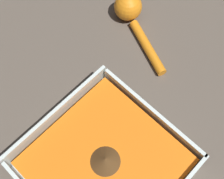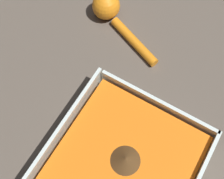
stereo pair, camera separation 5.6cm
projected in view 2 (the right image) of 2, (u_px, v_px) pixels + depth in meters
name	position (u px, v px, depth m)	size (l,w,h in m)	color
ground_plane	(122.00, 170.00, 0.53)	(4.00, 4.00, 0.00)	brown
square_dish	(123.00, 162.00, 0.51)	(0.23, 0.23, 0.06)	silver
lemon_squeezer	(111.00, 12.00, 0.64)	(0.10, 0.18, 0.06)	orange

